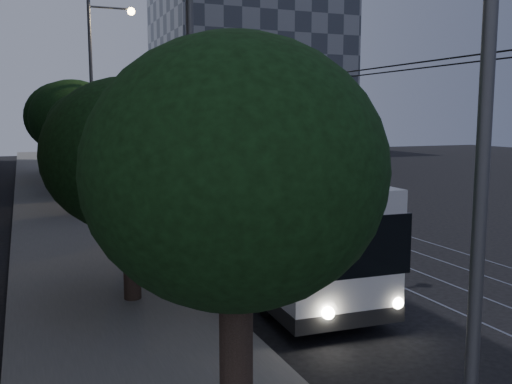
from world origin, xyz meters
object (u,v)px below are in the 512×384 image
at_px(pickup_silver, 200,214).
at_px(streetlamp_far, 99,81).
at_px(car_white_c, 109,173).
at_px(streetlamp_near, 206,51).
at_px(car_white_d, 119,171).
at_px(car_white_a, 142,198).
at_px(car_white_b, 117,184).
at_px(trolleybus, 253,216).

distance_m(pickup_silver, streetlamp_far, 13.58).
bearing_deg(car_white_c, streetlamp_near, -72.90).
relative_size(car_white_c, car_white_d, 1.32).
relative_size(car_white_a, streetlamp_far, 0.32).
height_order(streetlamp_near, streetlamp_far, streetlamp_far).
height_order(car_white_b, car_white_c, car_white_c).
xyz_separation_m(car_white_c, streetlamp_near, (-0.98, -26.18, 5.73)).
distance_m(car_white_c, car_white_d, 2.92).
xyz_separation_m(pickup_silver, car_white_c, (-1.06, 18.68, 0.01)).
xyz_separation_m(trolleybus, car_white_b, (-1.39, 18.29, -1.00)).
height_order(pickup_silver, car_white_c, car_white_c).
relative_size(car_white_d, streetlamp_far, 0.32).
bearing_deg(trolleybus, streetlamp_far, 99.60).
height_order(car_white_b, streetlamp_near, streetlamp_near).
bearing_deg(streetlamp_far, car_white_c, 78.86).
height_order(car_white_b, car_white_d, car_white_b).
bearing_deg(streetlamp_far, car_white_b, 7.22).
relative_size(car_white_a, car_white_b, 0.74).
relative_size(trolleybus, pickup_silver, 2.25).
xyz_separation_m(trolleybus, car_white_a, (-1.00, 12.75, -1.10)).
bearing_deg(trolleybus, car_white_c, 94.69).
bearing_deg(car_white_c, car_white_b, -75.01).
xyz_separation_m(trolleybus, streetlamp_near, (-1.87, -1.27, 4.79)).
bearing_deg(car_white_d, streetlamp_near, -95.16).
height_order(pickup_silver, streetlamp_far, streetlamp_far).
relative_size(pickup_silver, car_white_a, 1.53).
distance_m(car_white_d, streetlamp_near, 29.55).
distance_m(car_white_d, streetlamp_far, 11.52).
xyz_separation_m(streetlamp_near, streetlamp_far, (-0.35, 19.45, 0.26)).
bearing_deg(pickup_silver, streetlamp_far, 114.13).
xyz_separation_m(pickup_silver, streetlamp_far, (-2.38, 11.95, 6.00)).
bearing_deg(car_white_c, streetlamp_far, -81.90).
xyz_separation_m(trolleybus, streetlamp_far, (-2.22, 18.19, 5.05)).
height_order(trolleybus, streetlamp_near, streetlamp_near).
xyz_separation_m(car_white_b, car_white_d, (1.59, 9.32, -0.10)).
bearing_deg(car_white_a, streetlamp_near, -109.10).
bearing_deg(car_white_d, pickup_silver, -91.15).
bearing_deg(car_white_b, car_white_a, -101.95).
bearing_deg(car_white_d, car_white_c, -113.15).
distance_m(car_white_b, streetlamp_near, 20.41).
xyz_separation_m(trolleybus, pickup_silver, (0.16, 6.24, -0.95)).
height_order(pickup_silver, streetlamp_near, streetlamp_near).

